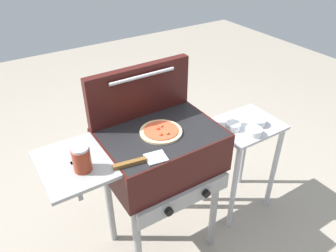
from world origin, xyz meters
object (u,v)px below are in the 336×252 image
object	(u,v)px
topping_bowl_near	(257,122)
topping_bowl_far	(233,126)
spatula	(141,161)
grill	(159,154)
sauce_jar	(82,159)
prep_table	(242,148)
pizza_pepperoni	(161,131)
topping_bowl_middle	(254,132)

from	to	relation	value
topping_bowl_near	topping_bowl_far	distance (m)	0.17
spatula	topping_bowl_near	size ratio (longest dim) A/B	2.44
grill	sauce_jar	distance (m)	0.49
prep_table	topping_bowl_near	distance (m)	0.23
sauce_jar	spatula	bearing A→B (deg)	-20.99
grill	pizza_pepperoni	distance (m)	0.15
sauce_jar	prep_table	distance (m)	1.20
pizza_pepperoni	topping_bowl_far	size ratio (longest dim) A/B	2.35
topping_bowl_near	topping_bowl_middle	distance (m)	0.13
sauce_jar	prep_table	xyz separation A→B (m)	(1.12, 0.07, -0.44)
pizza_pepperoni	topping_bowl_middle	size ratio (longest dim) A/B	2.18
topping_bowl_far	prep_table	bearing A→B (deg)	-1.37
topping_bowl_near	topping_bowl_far	size ratio (longest dim) A/B	1.12
pizza_pepperoni	prep_table	size ratio (longest dim) A/B	0.32
topping_bowl_near	sauce_jar	bearing A→B (deg)	-178.60
sauce_jar	topping_bowl_middle	xyz separation A→B (m)	(1.06, -0.04, -0.22)
topping_bowl_middle	topping_bowl_far	bearing A→B (deg)	118.94
sauce_jar	topping_bowl_far	world-z (taller)	sauce_jar
grill	sauce_jar	bearing A→B (deg)	-171.19
pizza_pepperoni	topping_bowl_near	xyz separation A→B (m)	(0.71, -0.04, -0.17)
grill	topping_bowl_middle	distance (m)	0.63
grill	spatula	size ratio (longest dim) A/B	3.61
prep_table	topping_bowl_middle	size ratio (longest dim) A/B	6.91
topping_bowl_near	topping_bowl_far	bearing A→B (deg)	164.35
prep_table	topping_bowl_near	xyz separation A→B (m)	(0.05, -0.04, 0.22)
pizza_pepperoni	prep_table	bearing A→B (deg)	0.76
topping_bowl_far	topping_bowl_middle	distance (m)	0.14
pizza_pepperoni	topping_bowl_middle	bearing A→B (deg)	-9.95
pizza_pepperoni	prep_table	distance (m)	0.77
prep_table	topping_bowl_near	bearing A→B (deg)	-40.73
pizza_pepperoni	topping_bowl_near	size ratio (longest dim) A/B	2.09
prep_table	topping_bowl_far	world-z (taller)	topping_bowl_far
topping_bowl_far	spatula	bearing A→B (deg)	-167.24
topping_bowl_middle	sauce_jar	bearing A→B (deg)	177.71
topping_bowl_middle	grill	bearing A→B (deg)	169.89
sauce_jar	topping_bowl_near	bearing A→B (deg)	1.40
topping_bowl_middle	prep_table	bearing A→B (deg)	65.95
grill	topping_bowl_far	xyz separation A→B (m)	(0.56, 0.01, -0.01)
grill	topping_bowl_middle	xyz separation A→B (m)	(0.62, -0.11, -0.01)
sauce_jar	topping_bowl_near	size ratio (longest dim) A/B	1.16
pizza_pepperoni	topping_bowl_far	world-z (taller)	pizza_pepperoni
pizza_pepperoni	topping_bowl_far	xyz separation A→B (m)	(0.54, 0.01, -0.17)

